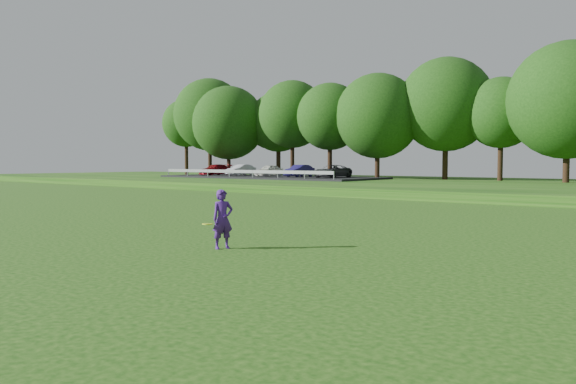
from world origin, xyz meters
The scene contains 6 objects.
ground centered at (0.00, 0.00, 0.00)m, with size 140.00×140.00×0.00m, color #12400C.
berm centered at (0.00, 34.00, 0.30)m, with size 130.00×30.00×0.60m, color #12400C.
walking_path centered at (0.00, 20.00, 0.02)m, with size 130.00×1.60×0.04m, color gray.
treeline centered at (0.00, 38.00, 8.10)m, with size 104.00×7.00×15.00m, color #163E0E, non-canonical shape.
parking_lot centered at (-23.80, 32.81, 1.03)m, with size 24.00×9.00×1.38m.
woman centered at (3.50, -0.78, 0.78)m, with size 0.67×0.79×1.57m.
Camera 1 is at (14.09, -11.19, 2.31)m, focal length 35.00 mm.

